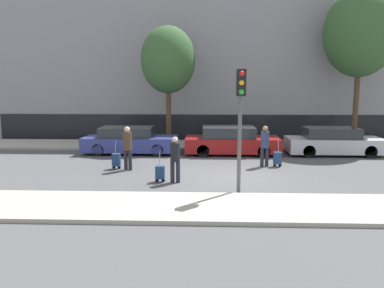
# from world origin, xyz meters

# --- Properties ---
(ground_plane) EXTENTS (80.00, 80.00, 0.00)m
(ground_plane) POSITION_xyz_m (0.00, 0.00, 0.00)
(ground_plane) COLOR #4C4C4F
(sidewalk_near) EXTENTS (28.00, 2.50, 0.12)m
(sidewalk_near) POSITION_xyz_m (0.00, -3.75, 0.06)
(sidewalk_near) COLOR #A39E93
(sidewalk_near) RESTS_ON ground_plane
(sidewalk_far) EXTENTS (28.00, 3.00, 0.12)m
(sidewalk_far) POSITION_xyz_m (0.00, 7.00, 0.06)
(sidewalk_far) COLOR #A39E93
(sidewalk_far) RESTS_ON ground_plane
(building_facade) EXTENTS (28.00, 2.20, 11.00)m
(building_facade) POSITION_xyz_m (0.00, 10.27, 5.48)
(building_facade) COLOR gray
(building_facade) RESTS_ON ground_plane
(parked_car_0) EXTENTS (4.66, 1.78, 1.33)m
(parked_car_0) POSITION_xyz_m (-4.66, 4.66, 0.63)
(parked_car_0) COLOR navy
(parked_car_0) RESTS_ON ground_plane
(parked_car_1) EXTENTS (4.64, 1.91, 1.37)m
(parked_car_1) POSITION_xyz_m (0.41, 4.64, 0.65)
(parked_car_1) COLOR maroon
(parked_car_1) RESTS_ON ground_plane
(parked_car_2) EXTENTS (4.61, 1.76, 1.35)m
(parked_car_2) POSITION_xyz_m (5.42, 4.61, 0.64)
(parked_car_2) COLOR #B7BABF
(parked_car_2) RESTS_ON ground_plane
(pedestrian_left) EXTENTS (0.34, 0.34, 1.77)m
(pedestrian_left) POSITION_xyz_m (-4.00, 0.97, 1.01)
(pedestrian_left) COLOR #23232D
(pedestrian_left) RESTS_ON ground_plane
(trolley_left) EXTENTS (0.34, 0.29, 1.18)m
(trolley_left) POSITION_xyz_m (-4.52, 1.15, 0.38)
(trolley_left) COLOR navy
(trolley_left) RESTS_ON ground_plane
(pedestrian_center) EXTENTS (0.35, 0.34, 1.64)m
(pedestrian_center) POSITION_xyz_m (-1.92, -0.91, 0.93)
(pedestrian_center) COLOR #23232D
(pedestrian_center) RESTS_ON ground_plane
(trolley_center) EXTENTS (0.34, 0.29, 1.12)m
(trolley_center) POSITION_xyz_m (-2.47, -0.86, 0.35)
(trolley_center) COLOR navy
(trolley_center) RESTS_ON ground_plane
(pedestrian_right) EXTENTS (0.35, 0.34, 1.73)m
(pedestrian_right) POSITION_xyz_m (1.62, 1.81, 0.99)
(pedestrian_right) COLOR #23232D
(pedestrian_right) RESTS_ON ground_plane
(trolley_right) EXTENTS (0.34, 0.29, 1.17)m
(trolley_right) POSITION_xyz_m (2.17, 1.81, 0.37)
(trolley_right) COLOR navy
(trolley_right) RESTS_ON ground_plane
(traffic_light) EXTENTS (0.28, 0.47, 3.89)m
(traffic_light) POSITION_xyz_m (0.19, -2.36, 2.77)
(traffic_light) COLOR #515154
(traffic_light) RESTS_ON ground_plane
(parked_bicycle) EXTENTS (1.77, 0.06, 0.96)m
(parked_bicycle) POSITION_xyz_m (-0.47, 6.88, 0.49)
(parked_bicycle) COLOR black
(parked_bicycle) RESTS_ON sidewalk_far
(bare_tree_near_crossing) EXTENTS (3.86, 3.86, 8.41)m
(bare_tree_near_crossing) POSITION_xyz_m (7.35, 7.10, 6.15)
(bare_tree_near_crossing) COLOR #4C3826
(bare_tree_near_crossing) RESTS_ON sidewalk_far
(bare_tree_down_street) EXTENTS (2.94, 2.94, 6.42)m
(bare_tree_down_street) POSITION_xyz_m (-2.91, 6.81, 4.71)
(bare_tree_down_street) COLOR #4C3826
(bare_tree_down_street) RESTS_ON sidewalk_far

